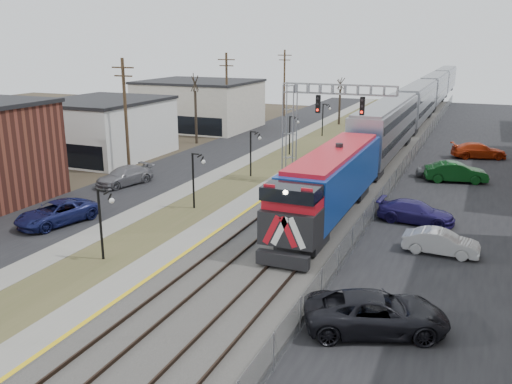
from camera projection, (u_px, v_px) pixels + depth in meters
The scene contains 25 objects.
ground at pixel (55, 351), 20.70m from camera, with size 160.00×160.00×0.00m, color #473D2D.
street_west at pixel (211, 154), 56.03m from camera, with size 7.00×120.00×0.04m, color black.
sidewalk at pixel (251, 158), 54.33m from camera, with size 2.00×120.00×0.08m, color gray.
grass_median at pixel (279, 160), 53.21m from camera, with size 4.00×120.00×0.06m, color #4B4D29.
platform at pixel (308, 162), 52.05m from camera, with size 2.00×120.00×0.24m, color gray.
ballast_bed at pixel (360, 167), 50.18m from camera, with size 8.00×120.00×0.20m, color #595651.
parking_lot at pixel (501, 180), 45.70m from camera, with size 16.00×120.00×0.04m, color black.
platform_edge at pixel (317, 162), 51.69m from camera, with size 0.24×120.00×0.01m, color gold.
track_near at pixel (339, 163), 50.89m from camera, with size 1.58×120.00×0.15m.
track_far at pixel (376, 166), 49.57m from camera, with size 1.58×120.00×0.15m.
train at pixel (420, 102), 76.44m from camera, with size 3.00×108.65×5.33m.
signal_gantry at pixel (310, 116), 43.52m from camera, with size 9.00×1.07×8.15m.
lampposts at pixel (195, 180), 37.86m from camera, with size 0.14×62.14×4.00m.
utility_poles at pixel (126, 117), 46.94m from camera, with size 0.28×80.28×10.00m.
fence at pixel (407, 163), 48.41m from camera, with size 0.04×120.00×1.60m, color gray.
buildings_west at pixel (63, 136), 49.22m from camera, with size 14.00×67.00×7.00m.
bare_trees at pixel (218, 123), 59.20m from camera, with size 12.30×42.30×5.95m.
car_lot_b at pixel (441, 243), 29.87m from camera, with size 1.43×4.09×1.35m, color #BDBDBD.
car_lot_c at pixel (376, 314), 21.91m from camera, with size 2.68×5.80×1.61m, color black.
car_lot_d at pixel (416, 213), 35.00m from camera, with size 1.99×4.89×1.42m, color navy.
car_lot_e at pixel (439, 171), 46.28m from camera, with size 1.51×3.76×1.28m, color slate.
car_lot_f at pixel (456, 173), 44.98m from camera, with size 1.75×5.01×1.65m, color #0C3D14.
car_street_a at pixel (56, 214), 34.72m from camera, with size 2.43×5.27×1.46m, color #171C51.
car_street_b at pixel (124, 176), 44.08m from camera, with size 2.07×5.08×1.48m, color slate.
car_lot_g at pixel (479, 151), 54.01m from camera, with size 2.14×5.27×1.53m, color #B22E0D.
Camera 1 is at (14.22, -13.81, 11.51)m, focal length 38.00 mm.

